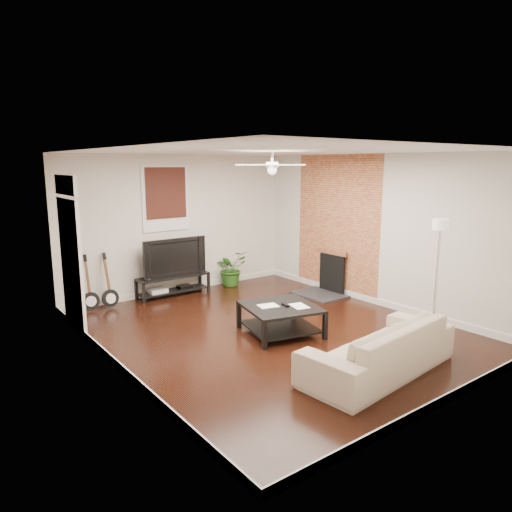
{
  "coord_description": "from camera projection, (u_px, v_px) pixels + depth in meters",
  "views": [
    {
      "loc": [
        -4.48,
        -5.56,
        2.61
      ],
      "look_at": [
        0.0,
        0.4,
        1.15
      ],
      "focal_mm": 33.02,
      "sensor_mm": 36.0,
      "label": 1
    }
  ],
  "objects": [
    {
      "name": "guitar_right",
      "position": [
        109.0,
        281.0,
        8.59
      ],
      "size": [
        0.34,
        0.26,
        1.03
      ],
      "primitive_type": null,
      "rotation": [
        0.0,
        0.0,
        0.1
      ],
      "color": "black",
      "rests_on": "floor"
    },
    {
      "name": "ceiling_fan",
      "position": [
        272.0,
        165.0,
        7.01
      ],
      "size": [
        1.24,
        1.24,
        0.32
      ],
      "primitive_type": null,
      "color": "white",
      "rests_on": "ceiling"
    },
    {
      "name": "room",
      "position": [
        272.0,
        244.0,
        7.24
      ],
      "size": [
        5.01,
        6.01,
        2.81
      ],
      "color": "black",
      "rests_on": "ground"
    },
    {
      "name": "tv_stand",
      "position": [
        174.0,
        285.0,
        9.48
      ],
      "size": [
        1.48,
        0.4,
        0.42
      ],
      "primitive_type": "cube",
      "color": "black",
      "rests_on": "floor"
    },
    {
      "name": "guitar_left",
      "position": [
        89.0,
        283.0,
        8.41
      ],
      "size": [
        0.32,
        0.23,
        1.03
      ],
      "primitive_type": null,
      "rotation": [
        0.0,
        0.0,
        -0.0
      ],
      "color": "black",
      "rests_on": "floor"
    },
    {
      "name": "floor_lamp",
      "position": [
        436.0,
        283.0,
        6.72
      ],
      "size": [
        0.34,
        0.34,
        1.87
      ],
      "primitive_type": null,
      "rotation": [
        0.0,
        0.0,
        0.1
      ],
      "color": "silver",
      "rests_on": "floor"
    },
    {
      "name": "potted_plant",
      "position": [
        231.0,
        268.0,
        10.24
      ],
      "size": [
        0.75,
        0.66,
        0.77
      ],
      "primitive_type": "imported",
      "rotation": [
        0.0,
        0.0,
        0.1
      ],
      "color": "#255819",
      "rests_on": "floor"
    },
    {
      "name": "window_back",
      "position": [
        166.0,
        198.0,
        9.29
      ],
      "size": [
        1.0,
        0.06,
        1.3
      ],
      "primitive_type": "cube",
      "color": "black",
      "rests_on": "wall_back"
    },
    {
      "name": "coffee_table",
      "position": [
        280.0,
        319.0,
        7.35
      ],
      "size": [
        1.29,
        1.29,
        0.45
      ],
      "primitive_type": "cube",
      "rotation": [
        0.0,
        0.0,
        -0.24
      ],
      "color": "black",
      "rests_on": "floor"
    },
    {
      "name": "door_left",
      "position": [
        72.0,
        253.0,
        7.31
      ],
      "size": [
        0.08,
        1.0,
        2.5
      ],
      "primitive_type": "cube",
      "color": "white",
      "rests_on": "wall_left"
    },
    {
      "name": "tv",
      "position": [
        172.0,
        257.0,
        9.38
      ],
      "size": [
        1.33,
        0.17,
        0.77
      ],
      "primitive_type": "imported",
      "color": "black",
      "rests_on": "tv_stand"
    },
    {
      "name": "sofa",
      "position": [
        379.0,
        347.0,
        5.96
      ],
      "size": [
        2.37,
        1.12,
        0.67
      ],
      "primitive_type": "imported",
      "rotation": [
        0.0,
        0.0,
        3.24
      ],
      "color": "tan",
      "rests_on": "floor"
    },
    {
      "name": "brick_accent",
      "position": [
        337.0,
        225.0,
        9.49
      ],
      "size": [
        0.02,
        2.2,
        2.8
      ],
      "primitive_type": "cube",
      "color": "#B45D3A",
      "rests_on": "floor"
    },
    {
      "name": "fireplace",
      "position": [
        325.0,
        272.0,
        9.5
      ],
      "size": [
        0.8,
        1.1,
        0.92
      ],
      "primitive_type": "cube",
      "color": "black",
      "rests_on": "floor"
    }
  ]
}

